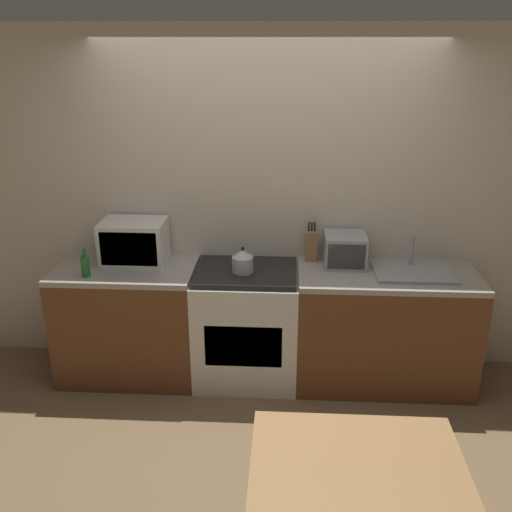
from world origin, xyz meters
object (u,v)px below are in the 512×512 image
(dining_table, at_px, (357,483))
(microwave, at_px, (134,242))
(kettle, at_px, (243,261))
(bottle, at_px, (85,265))
(stove_range, at_px, (246,325))
(toaster_oven, at_px, (345,250))

(dining_table, bearing_deg, microwave, 126.89)
(kettle, xyz_separation_m, bottle, (-1.11, -0.14, -0.00))
(bottle, bearing_deg, stove_range, 9.02)
(stove_range, relative_size, dining_table, 0.96)
(kettle, relative_size, toaster_oven, 0.64)
(microwave, distance_m, dining_table, 2.50)
(kettle, distance_m, microwave, 0.85)
(stove_range, height_order, dining_table, stove_range)
(stove_range, height_order, kettle, kettle)
(bottle, relative_size, toaster_oven, 0.69)
(kettle, distance_m, toaster_oven, 0.77)
(bottle, bearing_deg, dining_table, -43.56)
(stove_range, xyz_separation_m, bottle, (-1.13, -0.18, 0.53))
(toaster_oven, bearing_deg, stove_range, -169.09)
(microwave, distance_m, bottle, 0.42)
(stove_range, distance_m, microwave, 1.06)
(toaster_oven, height_order, dining_table, toaster_oven)
(stove_range, height_order, microwave, microwave)
(stove_range, bearing_deg, toaster_oven, 10.91)
(bottle, bearing_deg, kettle, 7.31)
(kettle, xyz_separation_m, dining_table, (0.65, -1.82, -0.32))
(stove_range, height_order, bottle, bottle)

